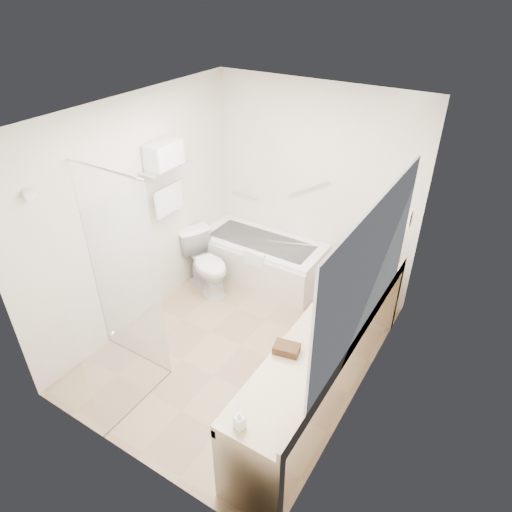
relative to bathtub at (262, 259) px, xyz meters
The scene contains 25 objects.
floor 1.36m from the bathtub, 68.05° to the right, with size 3.20×3.20×0.00m, color tan.
ceiling 2.59m from the bathtub, 68.05° to the right, with size 2.60×3.20×0.10m, color white.
wall_back 1.15m from the bathtub, 35.84° to the left, with size 2.60×0.10×2.50m, color silver.
wall_front 3.04m from the bathtub, 80.02° to the right, with size 2.60×0.10×2.50m, color silver.
wall_left 1.77m from the bathtub, 122.86° to the right, with size 0.10×3.20×2.50m, color silver.
wall_right 2.39m from the bathtub, 34.55° to the right, with size 0.10×3.20×2.50m, color silver.
bathtub is the anchor object (origin of this frame).
grab_bar_short 0.87m from the bathtub, 144.55° to the left, with size 0.03×0.03×0.40m, color silver.
grab_bar_long 1.12m from the bathtub, 35.51° to the left, with size 0.03×0.03×0.60m, color silver.
shower_enclosure 2.31m from the bathtub, 93.47° to the right, with size 0.96×0.91×2.11m.
towel_shelf 1.85m from the bathtub, 127.02° to the right, with size 0.24×0.55×0.81m.
vanity_counter 2.09m from the bathtub, 42.35° to the right, with size 0.55×2.70×0.95m.
sink 1.92m from the bathtub, 32.47° to the right, with size 0.40×0.52×0.14m, color white.
faucet 2.07m from the bathtub, 30.20° to the right, with size 0.03×0.03×0.14m, color silver.
mirror 2.60m from the bathtub, 37.82° to the right, with size 0.02×2.00×1.20m, color #AFB4BC.
hairdryer_unit 2.12m from the bathtub, ahead, with size 0.08×0.10×0.18m, color white.
toilet 0.74m from the bathtub, 128.03° to the right, with size 0.42×0.75×0.73m, color white.
amenity_basket 2.36m from the bathtub, 53.70° to the right, with size 0.21×0.14×0.07m, color #442918.
soap_bottle_a 3.06m from the bathtub, 61.60° to the right, with size 0.07×0.15×0.07m, color white.
soap_bottle_b 2.36m from the bathtub, 47.83° to the right, with size 0.09×0.12×0.09m, color white.
water_bottle_left 1.81m from the bathtub, 20.98° to the right, with size 0.06×0.06×0.18m.
water_bottle_mid 1.82m from the bathtub, 29.98° to the right, with size 0.05×0.05×0.17m.
water_bottle_right 1.75m from the bathtub, 17.27° to the right, with size 0.05×0.05×0.17m.
drinking_glass_near 1.58m from the bathtub, ahead, with size 0.07×0.07×0.09m, color silver.
drinking_glass_far 1.53m from the bathtub, 18.93° to the right, with size 0.08×0.08×0.10m, color silver.
Camera 1 is at (2.07, -3.03, 3.51)m, focal length 32.00 mm.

